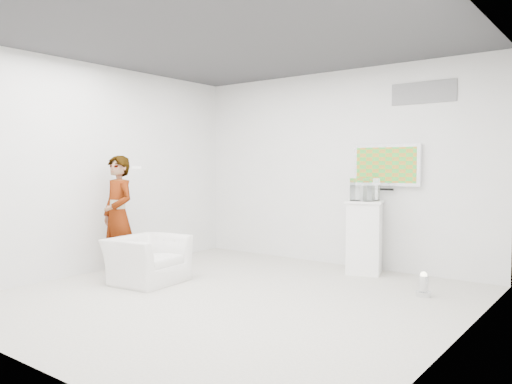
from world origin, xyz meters
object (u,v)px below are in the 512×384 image
tv (387,165)px  pedestal (364,237)px  floor_uplight (424,285)px  person (118,215)px  armchair (147,260)px

tv → pedestal: 1.09m
tv → pedestal: size_ratio=0.96×
tv → floor_uplight: (0.92, -1.07, -1.41)m
person → armchair: size_ratio=1.81×
tv → person: bearing=-140.3°
person → floor_uplight: (3.88, 1.39, -0.70)m
tv → person: (-2.97, -2.46, -0.71)m
tv → floor_uplight: size_ratio=3.64×
tv → pedestal: (-0.19, -0.32, -1.03)m
tv → person: 3.92m
tv → pedestal: bearing=-120.8°
pedestal → armchair: bearing=-132.2°
armchair → floor_uplight: (3.15, 1.50, -0.16)m
person → tv: bearing=48.6°
pedestal → floor_uplight: pedestal is taller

